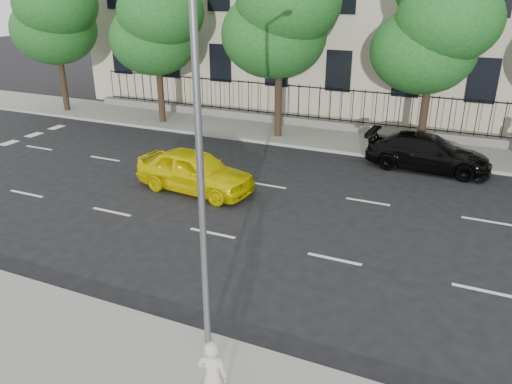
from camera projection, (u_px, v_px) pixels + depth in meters
ground at (169, 271)px, 13.80m from camera, size 120.00×120.00×0.00m
near_sidewalk at (64, 362)px, 10.40m from camera, size 60.00×4.00×0.15m
far_sidewalk at (320, 137)px, 25.58m from camera, size 60.00×4.00×0.15m
lane_markings at (243, 207)px, 17.80m from camera, size 49.60×4.62×0.01m
iron_fence at (330, 119)px, 26.79m from camera, size 30.00×0.50×2.20m
street_light at (212, 111)px, 9.39m from camera, size 0.25×3.32×8.05m
tree_a at (55, 7)px, 28.67m from camera, size 5.71×5.31×9.39m
tree_b at (157, 15)px, 26.16m from camera, size 5.53×5.12×8.97m
tree_c at (282, 6)px, 23.33m from camera, size 5.89×5.50×9.80m
tree_d at (437, 23)px, 20.94m from camera, size 5.34×4.94×8.84m
yellow_taxi at (195, 171)px, 18.92m from camera, size 4.83×2.33×1.59m
black_sedan at (428, 152)px, 21.15m from camera, size 5.24×2.33×1.49m
woman_near at (213, 377)px, 8.82m from camera, size 0.63×0.49×1.55m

